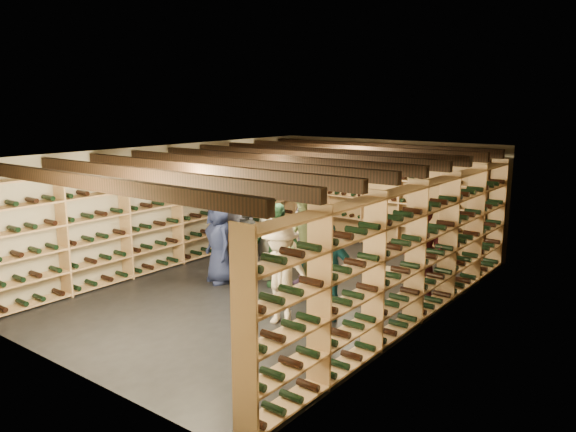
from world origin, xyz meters
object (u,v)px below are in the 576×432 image
(person_9, at_px, (306,226))
(person_10, at_px, (278,245))
(crate_stack_left, at_px, (293,249))
(person_8, at_px, (422,250))
(person_2, at_px, (307,246))
(crate_loose, at_px, (395,274))
(person_6, at_px, (219,242))
(person_4, at_px, (327,271))
(person_0, at_px, (238,229))
(crate_stack_right, at_px, (308,249))
(person_3, at_px, (280,273))
(person_11, at_px, (309,239))
(person_5, at_px, (229,218))
(person_1, at_px, (247,245))
(person_7, at_px, (265,235))

(person_9, distance_m, person_10, 1.10)
(crate_stack_left, bearing_deg, person_8, -3.21)
(person_2, relative_size, person_8, 1.08)
(crate_stack_left, bearing_deg, crate_loose, 11.43)
(person_6, bearing_deg, person_4, 16.93)
(crate_loose, xyz_separation_m, person_0, (-2.51, -1.54, 0.80))
(crate_loose, xyz_separation_m, person_6, (-2.45, -2.10, 0.67))
(person_6, relative_size, person_8, 0.94)
(person_8, relative_size, person_10, 1.07)
(crate_stack_right, xyz_separation_m, person_3, (1.63, -2.99, 0.51))
(crate_stack_right, relative_size, crate_loose, 1.17)
(person_11, bearing_deg, person_0, -168.16)
(crate_stack_right, height_order, person_10, person_10)
(person_0, distance_m, person_9, 1.32)
(person_5, bearing_deg, person_1, -25.20)
(person_4, bearing_deg, crate_stack_right, 115.25)
(person_0, height_order, person_3, person_0)
(crate_stack_left, xyz_separation_m, person_1, (0.12, -1.53, 0.41))
(person_6, bearing_deg, person_2, 34.90)
(person_9, bearing_deg, person_0, -133.39)
(person_2, xyz_separation_m, person_3, (0.40, -1.22, -0.11))
(person_1, xyz_separation_m, person_10, (0.45, 0.31, 0.01))
(person_0, distance_m, person_1, 0.72)
(person_4, height_order, person_9, person_9)
(crate_stack_left, distance_m, person_7, 1.09)
(person_10, bearing_deg, person_8, 20.08)
(person_11, bearing_deg, person_4, -43.59)
(crate_loose, relative_size, person_0, 0.28)
(crate_loose, distance_m, person_1, 2.81)
(person_6, relative_size, person_11, 0.89)
(crate_stack_left, height_order, person_3, person_3)
(crate_stack_right, relative_size, person_1, 0.39)
(person_4, bearing_deg, person_5, 139.24)
(person_4, xyz_separation_m, person_7, (-2.02, 0.97, 0.08))
(crate_stack_left, bearing_deg, person_10, -64.91)
(person_2, bearing_deg, person_3, -57.54)
(person_6, relative_size, person_7, 0.92)
(person_3, bearing_deg, crate_loose, 68.66)
(crate_stack_right, xyz_separation_m, person_0, (-0.50, -1.57, 0.63))
(person_4, xyz_separation_m, person_8, (0.72, 1.78, 0.07))
(person_3, bearing_deg, person_10, 115.51)
(crate_stack_left, bearing_deg, person_4, -42.88)
(person_2, distance_m, person_10, 0.71)
(person_2, bearing_deg, person_10, -174.47)
(person_1, bearing_deg, person_6, -161.13)
(person_8, bearing_deg, person_10, -142.32)
(crate_stack_left, distance_m, person_4, 2.88)
(person_11, bearing_deg, person_9, 129.83)
(crate_loose, height_order, person_6, person_6)
(crate_stack_left, bearing_deg, person_5, -171.79)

